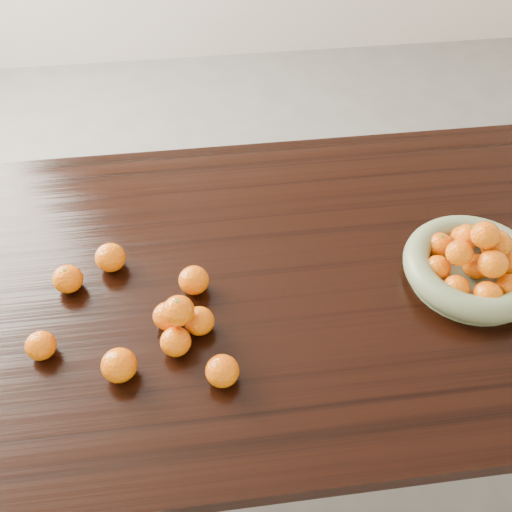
{
  "coord_description": "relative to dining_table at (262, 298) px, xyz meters",
  "views": [
    {
      "loc": [
        -0.12,
        -0.86,
        1.72
      ],
      "look_at": [
        -0.02,
        -0.02,
        0.83
      ],
      "focal_mm": 40.0,
      "sensor_mm": 36.0,
      "label": 1
    }
  ],
  "objects": [
    {
      "name": "orange_pyramid",
      "position": [
        -0.19,
        -0.15,
        0.13
      ],
      "size": [
        0.13,
        0.13,
        0.11
      ],
      "rotation": [
        0.0,
        0.0,
        -0.31
      ],
      "color": "orange",
      "rests_on": "dining_table"
    },
    {
      "name": "ground",
      "position": [
        0.0,
        0.0,
        -0.66
      ],
      "size": [
        5.0,
        5.0,
        0.0
      ],
      "primitive_type": "plane",
      "color": "slate",
      "rests_on": "ground"
    },
    {
      "name": "dining_table",
      "position": [
        0.0,
        0.0,
        0.0
      ],
      "size": [
        2.0,
        1.0,
        0.75
      ],
      "color": "black",
      "rests_on": "ground"
    },
    {
      "name": "loose_orange_1",
      "position": [
        -0.31,
        -0.23,
        0.12
      ],
      "size": [
        0.07,
        0.07,
        0.07
      ],
      "primitive_type": "ellipsoid",
      "color": "orange",
      "rests_on": "dining_table"
    },
    {
      "name": "loose_orange_4",
      "position": [
        -0.15,
        -0.03,
        0.12
      ],
      "size": [
        0.07,
        0.07,
        0.06
      ],
      "primitive_type": "ellipsoid",
      "color": "orange",
      "rests_on": "dining_table"
    },
    {
      "name": "fruit_bowl",
      "position": [
        0.47,
        -0.07,
        0.13
      ],
      "size": [
        0.31,
        0.31,
        0.16
      ],
      "rotation": [
        0.0,
        0.0,
        -0.29
      ],
      "color": "#697354",
      "rests_on": "dining_table"
    },
    {
      "name": "loose_orange_3",
      "position": [
        -0.34,
        0.06,
        0.12
      ],
      "size": [
        0.07,
        0.07,
        0.06
      ],
      "primitive_type": "ellipsoid",
      "color": "orange",
      "rests_on": "dining_table"
    },
    {
      "name": "loose_orange_2",
      "position": [
        -0.11,
        -0.27,
        0.12
      ],
      "size": [
        0.07,
        0.07,
        0.06
      ],
      "primitive_type": "ellipsoid",
      "color": "orange",
      "rests_on": "dining_table"
    },
    {
      "name": "loose_orange_5",
      "position": [
        -0.47,
        -0.16,
        0.12
      ],
      "size": [
        0.06,
        0.06,
        0.06
      ],
      "primitive_type": "ellipsoid",
      "color": "orange",
      "rests_on": "dining_table"
    },
    {
      "name": "loose_orange_0",
      "position": [
        -0.43,
        0.01,
        0.12
      ],
      "size": [
        0.07,
        0.07,
        0.06
      ],
      "primitive_type": "ellipsoid",
      "color": "orange",
      "rests_on": "dining_table"
    }
  ]
}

